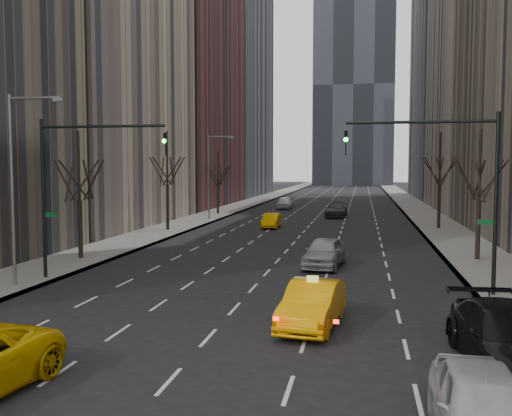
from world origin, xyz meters
The scene contains 23 objects.
ground centered at (0.00, 0.00, 0.00)m, with size 400.00×400.00×0.00m, color black.
sidewalk_left centered at (-12.25, 70.00, 0.07)m, with size 4.50×320.00×0.15m, color slate.
sidewalk_right centered at (12.25, 70.00, 0.07)m, with size 4.50×320.00×0.15m, color slate.
bld_left_far centered at (-21.50, 66.00, 22.00)m, with size 14.00×28.00×44.00m, color brown.
bld_left_deep centered at (-21.50, 96.00, 30.00)m, with size 14.00×30.00×60.00m, color slate.
bld_right_far centered at (21.50, 64.00, 25.00)m, with size 14.00×28.00×50.00m, color #BCA68F.
bld_right_deep centered at (21.50, 95.00, 29.00)m, with size 14.00×30.00×58.00m, color slate.
tree_lw_b centered at (-12.00, 18.00, 3.72)m, with size 3.36×3.50×7.82m.
tree_lw_c centered at (-12.00, 34.00, 4.04)m, with size 3.36×3.50×8.74m.
tree_lw_d centered at (-12.00, 52.00, 3.56)m, with size 3.36×3.50×7.36m.
tree_rw_b centered at (12.00, 22.00, 3.72)m, with size 3.36×3.50×7.82m.
tree_rw_c centered at (12.00, 40.00, 4.04)m, with size 3.36×3.50×8.74m.
traffic_mast_left centered at (-9.11, 12.00, 5.49)m, with size 6.69×0.39×8.00m.
traffic_mast_right centered at (9.11, 12.00, 5.49)m, with size 6.69×0.39×8.00m.
streetlight_near centered at (-10.84, 10.00, 5.62)m, with size 2.83×0.22×9.00m.
streetlight_far centered at (-10.84, 45.00, 5.62)m, with size 2.83×0.22×9.00m.
taxi_sedan centered at (3.34, 6.03, 0.81)m, with size 1.72×4.94×1.63m, color #FFA505.
silver_sedan_ahead centered at (2.95, 18.39, 0.85)m, with size 2.01×4.99×1.70m, color #919398.
parked_suv_black centered at (9.20, 2.77, 0.89)m, with size 2.50×6.15×1.79m, color black.
parked_sedan_silver centered at (7.57, -2.24, 0.83)m, with size 1.96×4.86×1.66m, color #ACB0B4.
far_taxi centered at (-3.31, 38.46, 0.68)m, with size 1.45×4.15×1.37m, color #FFB505.
far_suv_grey centered at (2.17, 51.24, 0.83)m, with size 2.32×5.70×1.66m, color #2C2D31.
far_car_white centered at (-5.32, 62.48, 0.85)m, with size 2.00×4.96×1.69m, color white.
Camera 1 is at (5.07, -14.29, 5.80)m, focal length 40.00 mm.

